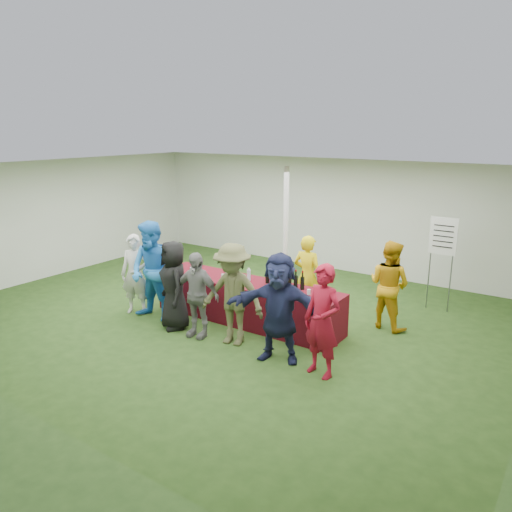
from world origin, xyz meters
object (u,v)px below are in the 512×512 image
Objects in this scene: customer_4 at (233,295)px; staff_pourer at (307,276)px; customer_2 at (174,285)px; customer_3 at (196,295)px; wine_list_sign at (443,243)px; dump_bucket at (323,297)px; customer_1 at (153,271)px; customer_5 at (279,308)px; customer_6 at (322,321)px; staff_back at (389,285)px; serving_table at (247,301)px; customer_0 at (135,274)px.

staff_pourer is at bearing 68.31° from customer_4.
customer_3 is at bearing 25.02° from customer_2.
wine_list_sign is 2.62m from staff_pourer.
customer_1 is at bearing -168.07° from dump_bucket.
wine_list_sign is (1.06, 2.76, 0.48)m from dump_bucket.
customer_1 is 1.16m from customer_3.
customer_6 is at bearing -21.06° from customer_5.
dump_bucket is at bearing 81.44° from staff_back.
customer_2 is at bearing 48.21° from staff_back.
customer_2 is at bearing -132.92° from serving_table.
customer_3 is at bearing -130.16° from wine_list_sign.
wine_list_sign is at bearing 43.59° from customer_3.
customer_1 is at bearing 38.03° from staff_pourer.
staff_pourer is at bearing 78.96° from customer_2.
dump_bucket is 2.09m from customer_3.
customer_1 is 0.59m from customer_2.
serving_table is 2.48× the size of customer_3.
serving_table is 1.08m from customer_4.
customer_6 reaches higher than serving_table.
customer_5 reaches higher than serving_table.
customer_3 is at bearing 179.41° from customer_4.
dump_bucket is 3.14m from customer_1.
staff_pourer is at bearing 35.89° from customer_1.
customer_3 is (1.14, -0.13, -0.18)m from customer_1.
wine_list_sign is at bearing 75.74° from customer_2.
customer_2 is (0.58, -0.07, -0.13)m from customer_1.
wine_list_sign is 5.37m from customer_1.
customer_5 reaches higher than staff_pourer.
customer_4 reaches higher than customer_3.
staff_pourer is 2.42m from customer_2.
staff_back is at bearing 65.78° from customer_2.
customer_0 reaches higher than dump_bucket.
staff_back is at bearing 39.48° from customer_4.
customer_2 is 0.57m from customer_3.
customer_3 reaches higher than dump_bucket.
serving_table is 2.38× the size of customer_0.
customer_4 is at bearing 62.29° from staff_back.
dump_bucket is 3.00m from wine_list_sign.
serving_table is 1.21m from staff_pourer.
staff_back reaches higher than dump_bucket.
customer_2 is 0.94× the size of customer_5.
customer_6 is at bearing -27.28° from customer_0.
staff_pourer is 1.06× the size of customer_3.
customer_0 is (-4.15, -1.98, -0.02)m from staff_back.
customer_3 reaches higher than serving_table.
dump_bucket is 0.14× the size of customer_0.
staff_back is 0.96× the size of customer_6.
wine_list_sign is 3.68m from customer_6.
customer_5 is (1.28, -0.98, 0.46)m from serving_table.
staff_back is (-0.49, -1.38, -0.54)m from wine_list_sign.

